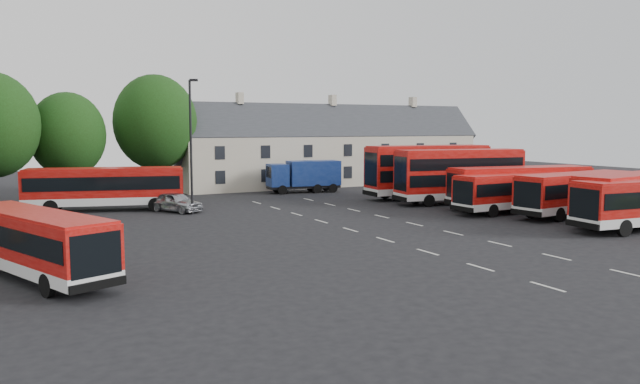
{
  "coord_description": "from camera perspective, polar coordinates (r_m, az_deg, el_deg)",
  "views": [
    {
      "loc": [
        -19.81,
        -31.83,
        6.53
      ],
      "look_at": [
        -0.75,
        4.74,
        2.2
      ],
      "focal_mm": 35.0,
      "sensor_mm": 36.0,
      "label": 1
    }
  ],
  "objects": [
    {
      "name": "bus_west",
      "position": [
        29.45,
        -24.61,
        -3.9
      ],
      "size": [
        5.87,
        10.45,
        2.91
      ],
      "rotation": [
        0.0,
        0.0,
        1.94
      ],
      "color": "silver",
      "rests_on": "ground"
    },
    {
      "name": "box_truck",
      "position": [
        61.91,
        -1.41,
        1.58
      ],
      "size": [
        7.42,
        3.19,
        3.14
      ],
      "rotation": [
        0.0,
        0.0,
        -0.14
      ],
      "color": "black",
      "rests_on": "ground"
    },
    {
      "name": "lamppost",
      "position": [
        47.29,
        -11.7,
        4.44
      ],
      "size": [
        0.68,
        0.47,
        10.02
      ],
      "rotation": [
        0.0,
        0.0,
        -0.43
      ],
      "color": "black",
      "rests_on": "ground"
    },
    {
      "name": "bus_row_e",
      "position": [
        52.05,
        17.84,
        0.73
      ],
      "size": [
        12.14,
        4.55,
        3.35
      ],
      "rotation": [
        0.0,
        0.0,
        -0.16
      ],
      "color": "silver",
      "rests_on": "ground"
    },
    {
      "name": "bus_row_d",
      "position": [
        49.77,
        17.42,
        0.26
      ],
      "size": [
        10.63,
        2.77,
        2.99
      ],
      "rotation": [
        0.0,
        0.0,
        0.03
      ],
      "color": "silver",
      "rests_on": "ground"
    },
    {
      "name": "bus_dd_north",
      "position": [
        57.69,
        9.85,
        2.15
      ],
      "size": [
        11.95,
        3.68,
        4.82
      ],
      "rotation": [
        0.0,
        0.0,
        -0.08
      ],
      "color": "silver",
      "rests_on": "ground"
    },
    {
      "name": "bus_dd_south",
      "position": [
        54.24,
        12.66,
        1.72
      ],
      "size": [
        11.49,
        4.13,
        4.61
      ],
      "rotation": [
        0.0,
        0.0,
        -0.14
      ],
      "color": "silver",
      "rests_on": "ground"
    },
    {
      "name": "ground",
      "position": [
        38.06,
        4.31,
        -3.9
      ],
      "size": [
        140.0,
        140.0,
        0.0
      ],
      "primitive_type": "plane",
      "color": "black",
      "rests_on": "ground"
    },
    {
      "name": "silver_car",
      "position": [
        49.17,
        -13.04,
        -0.89
      ],
      "size": [
        3.81,
        4.82,
        1.54
      ],
      "primitive_type": "imported",
      "rotation": [
        0.0,
        0.0,
        0.52
      ],
      "color": "#ABADB3",
      "rests_on": "ground"
    },
    {
      "name": "lane_markings",
      "position": [
        41.05,
        5.81,
        -3.18
      ],
      "size": [
        5.15,
        33.8,
        0.01
      ],
      "color": "beige",
      "rests_on": "ground"
    },
    {
      "name": "bus_row_c",
      "position": [
        49.29,
        22.37,
        0.15
      ],
      "size": [
        11.37,
        3.77,
        3.15
      ],
      "rotation": [
        0.0,
        0.0,
        0.11
      ],
      "color": "silver",
      "rests_on": "ground"
    },
    {
      "name": "bus_row_b",
      "position": [
        47.37,
        27.08,
        -0.09
      ],
      "size": [
        12.32,
        4.43,
        3.41
      ],
      "rotation": [
        0.0,
        0.0,
        0.14
      ],
      "color": "silver",
      "rests_on": "ground"
    },
    {
      "name": "bus_north",
      "position": [
        51.2,
        -19.05,
        0.6
      ],
      "size": [
        12.13,
        5.68,
        3.35
      ],
      "rotation": [
        0.0,
        0.0,
        -0.26
      ],
      "color": "silver",
      "rests_on": "ground"
    },
    {
      "name": "terrace_houses",
      "position": [
        70.52,
        1.14,
        3.83
      ],
      "size": [
        35.7,
        7.13,
        10.06
      ],
      "color": "beige",
      "rests_on": "ground"
    }
  ]
}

